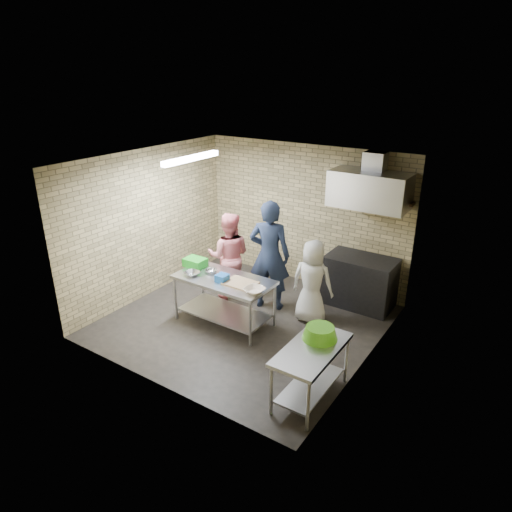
{
  "coord_description": "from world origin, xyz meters",
  "views": [
    {
      "loc": [
        3.89,
        -5.5,
        3.97
      ],
      "look_at": [
        0.1,
        0.2,
        1.15
      ],
      "focal_mm": 32.18,
      "sensor_mm": 36.0,
      "label": 1
    }
  ],
  "objects_px": {
    "prep_table": "(224,300)",
    "green_basin": "(320,333)",
    "stove": "(360,281)",
    "man_navy": "(269,256)",
    "side_counter": "(311,373)",
    "woman_white": "(312,282)",
    "blue_tub": "(222,278)",
    "bottle_red": "(376,192)",
    "green_crate": "(195,262)",
    "bottle_green": "(399,196)",
    "woman_pink": "(229,256)"
  },
  "relations": [
    {
      "from": "side_counter",
      "to": "green_basin",
      "type": "xyz_separation_m",
      "value": [
        -0.02,
        0.25,
        0.46
      ]
    },
    {
      "from": "side_counter",
      "to": "green_basin",
      "type": "height_order",
      "value": "green_basin"
    },
    {
      "from": "woman_pink",
      "to": "woman_white",
      "type": "height_order",
      "value": "woman_pink"
    },
    {
      "from": "prep_table",
      "to": "side_counter",
      "type": "relative_size",
      "value": 1.35
    },
    {
      "from": "prep_table",
      "to": "green_basin",
      "type": "relative_size",
      "value": 3.52
    },
    {
      "from": "bottle_green",
      "to": "stove",
      "type": "bearing_deg",
      "value": -151.93
    },
    {
      "from": "woman_pink",
      "to": "woman_white",
      "type": "distance_m",
      "value": 1.66
    },
    {
      "from": "green_basin",
      "to": "man_navy",
      "type": "height_order",
      "value": "man_navy"
    },
    {
      "from": "side_counter",
      "to": "woman_pink",
      "type": "relative_size",
      "value": 0.74
    },
    {
      "from": "prep_table",
      "to": "man_navy",
      "type": "distance_m",
      "value": 1.1
    },
    {
      "from": "woman_pink",
      "to": "stove",
      "type": "bearing_deg",
      "value": 177.07
    },
    {
      "from": "prep_table",
      "to": "stove",
      "type": "relative_size",
      "value": 1.35
    },
    {
      "from": "bottle_red",
      "to": "man_navy",
      "type": "relative_size",
      "value": 0.09
    },
    {
      "from": "man_navy",
      "to": "green_basin",
      "type": "bearing_deg",
      "value": 119.77
    },
    {
      "from": "man_navy",
      "to": "stove",
      "type": "bearing_deg",
      "value": -162.09
    },
    {
      "from": "bottle_red",
      "to": "woman_white",
      "type": "distance_m",
      "value": 1.86
    },
    {
      "from": "woman_white",
      "to": "bottle_green",
      "type": "bearing_deg",
      "value": -134.9
    },
    {
      "from": "stove",
      "to": "woman_white",
      "type": "distance_m",
      "value": 1.11
    },
    {
      "from": "green_crate",
      "to": "woman_white",
      "type": "distance_m",
      "value": 2.01
    },
    {
      "from": "stove",
      "to": "man_navy",
      "type": "distance_m",
      "value": 1.7
    },
    {
      "from": "prep_table",
      "to": "green_crate",
      "type": "xyz_separation_m",
      "value": [
        -0.7,
        0.12,
        0.48
      ]
    },
    {
      "from": "bottle_green",
      "to": "prep_table",
      "type": "bearing_deg",
      "value": -134.79
    },
    {
      "from": "blue_tub",
      "to": "woman_white",
      "type": "bearing_deg",
      "value": 40.99
    },
    {
      "from": "side_counter",
      "to": "woman_white",
      "type": "bearing_deg",
      "value": 117.05
    },
    {
      "from": "man_navy",
      "to": "prep_table",
      "type": "bearing_deg",
      "value": 51.67
    },
    {
      "from": "side_counter",
      "to": "woman_pink",
      "type": "xyz_separation_m",
      "value": [
        -2.56,
        1.71,
        0.44
      ]
    },
    {
      "from": "side_counter",
      "to": "green_crate",
      "type": "xyz_separation_m",
      "value": [
        -2.77,
        1.03,
        0.51
      ]
    },
    {
      "from": "green_basin",
      "to": "stove",
      "type": "bearing_deg",
      "value": 99.76
    },
    {
      "from": "prep_table",
      "to": "green_basin",
      "type": "height_order",
      "value": "green_basin"
    },
    {
      "from": "stove",
      "to": "woman_white",
      "type": "relative_size",
      "value": 0.84
    },
    {
      "from": "prep_table",
      "to": "bottle_green",
      "type": "distance_m",
      "value": 3.35
    },
    {
      "from": "prep_table",
      "to": "woman_white",
      "type": "height_order",
      "value": "woman_white"
    },
    {
      "from": "stove",
      "to": "bottle_red",
      "type": "xyz_separation_m",
      "value": [
        0.05,
        0.24,
        1.58
      ]
    },
    {
      "from": "prep_table",
      "to": "blue_tub",
      "type": "bearing_deg",
      "value": -63.43
    },
    {
      "from": "green_crate",
      "to": "green_basin",
      "type": "bearing_deg",
      "value": -15.77
    },
    {
      "from": "blue_tub",
      "to": "side_counter",
      "type": "bearing_deg",
      "value": -21.77
    },
    {
      "from": "man_navy",
      "to": "woman_white",
      "type": "height_order",
      "value": "man_navy"
    },
    {
      "from": "bottle_red",
      "to": "woman_white",
      "type": "xyz_separation_m",
      "value": [
        -0.51,
        -1.22,
        -1.32
      ]
    },
    {
      "from": "stove",
      "to": "woman_white",
      "type": "bearing_deg",
      "value": -115.01
    },
    {
      "from": "stove",
      "to": "green_basin",
      "type": "xyz_separation_m",
      "value": [
        0.43,
        -2.5,
        0.38
      ]
    },
    {
      "from": "man_navy",
      "to": "woman_pink",
      "type": "xyz_separation_m",
      "value": [
        -0.81,
        -0.08,
        -0.17
      ]
    },
    {
      "from": "stove",
      "to": "man_navy",
      "type": "height_order",
      "value": "man_navy"
    },
    {
      "from": "prep_table",
      "to": "stove",
      "type": "xyz_separation_m",
      "value": [
        1.62,
        1.84,
        0.04
      ]
    },
    {
      "from": "woman_pink",
      "to": "woman_white",
      "type": "xyz_separation_m",
      "value": [
        1.65,
        0.07,
        -0.1
      ]
    },
    {
      "from": "side_counter",
      "to": "bottle_red",
      "type": "relative_size",
      "value": 6.67
    },
    {
      "from": "side_counter",
      "to": "stove",
      "type": "bearing_deg",
      "value": 99.29
    },
    {
      "from": "green_crate",
      "to": "blue_tub",
      "type": "height_order",
      "value": "green_crate"
    },
    {
      "from": "blue_tub",
      "to": "green_basin",
      "type": "bearing_deg",
      "value": -15.55
    },
    {
      "from": "side_counter",
      "to": "man_navy",
      "type": "distance_m",
      "value": 2.58
    },
    {
      "from": "stove",
      "to": "side_counter",
      "type": "bearing_deg",
      "value": -80.71
    }
  ]
}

